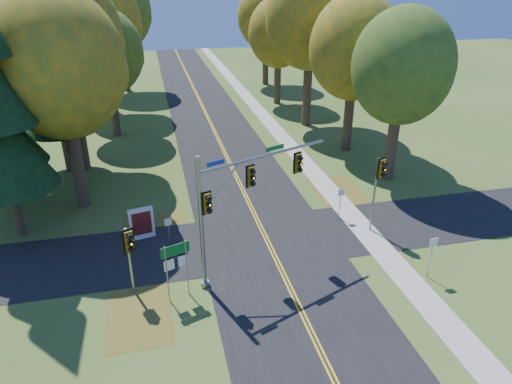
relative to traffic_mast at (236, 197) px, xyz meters
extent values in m
plane|color=#37521C|center=(2.39, 1.00, -4.60)|extent=(160.00, 160.00, 0.00)
cube|color=black|center=(2.39, 1.00, -4.59)|extent=(8.00, 160.00, 0.02)
cube|color=black|center=(2.39, 3.00, -4.59)|extent=(60.00, 6.00, 0.02)
cube|color=gold|center=(2.29, 1.00, -4.57)|extent=(0.10, 160.00, 0.01)
cube|color=gold|center=(2.49, 1.00, -4.57)|extent=(0.10, 160.00, 0.01)
cube|color=#9E998E|center=(8.59, 1.00, -4.57)|extent=(1.60, 160.00, 0.06)
cube|color=brown|center=(-4.11, 5.00, -4.59)|extent=(4.00, 6.00, 0.00)
cube|color=brown|center=(9.19, 7.00, -4.59)|extent=(3.50, 8.00, 0.00)
cube|color=brown|center=(-5.11, -2.00, -4.59)|extent=(3.00, 5.00, 0.00)
cylinder|color=#38281C|center=(-8.81, 10.30, -1.22)|extent=(0.86, 0.86, 6.75)
ellipsoid|color=#B38017|center=(-8.81, 10.30, 4.95)|extent=(8.00, 8.00, 9.20)
sphere|color=#B38017|center=(-7.21, 11.50, 4.15)|extent=(4.80, 4.80, 4.80)
sphere|color=#B38017|center=(-10.21, 9.50, 5.75)|extent=(4.40, 4.40, 4.40)
cylinder|color=#38281C|center=(13.89, 9.70, -1.56)|extent=(0.83, 0.83, 6.08)
ellipsoid|color=#557023|center=(13.89, 9.70, 4.00)|extent=(7.20, 7.20, 8.28)
sphere|color=#557023|center=(15.33, 10.78, 3.28)|extent=(4.32, 4.32, 4.32)
sphere|color=#557023|center=(12.63, 8.98, 4.72)|extent=(3.96, 3.96, 3.96)
cylinder|color=#38281C|center=(-9.41, 17.20, -0.88)|extent=(0.89, 0.89, 7.42)
ellipsoid|color=#B38017|center=(-9.41, 17.20, 5.84)|extent=(8.60, 8.60, 9.89)
sphere|color=#B38017|center=(-7.69, 18.49, 4.98)|extent=(5.16, 5.16, 5.16)
sphere|color=#B38017|center=(-10.92, 16.34, 6.70)|extent=(4.73, 4.73, 4.73)
cylinder|color=#38281C|center=(13.29, 16.50, -1.45)|extent=(0.84, 0.84, 6.30)
ellipsoid|color=#B38017|center=(13.29, 16.50, 4.36)|extent=(7.60, 7.60, 8.74)
sphere|color=#B38017|center=(14.81, 17.64, 3.60)|extent=(4.56, 4.56, 4.56)
sphere|color=#B38017|center=(11.96, 15.74, 5.12)|extent=(4.18, 4.18, 4.18)
cylinder|color=#38281C|center=(-7.21, 25.40, -1.78)|extent=(0.81, 0.81, 5.62)
ellipsoid|color=#557023|center=(-7.21, 25.40, 3.41)|extent=(6.80, 6.80, 7.82)
sphere|color=#557023|center=(-5.85, 26.42, 2.73)|extent=(4.08, 4.08, 4.08)
sphere|color=#557023|center=(-8.40, 24.72, 4.09)|extent=(3.74, 3.74, 3.74)
cylinder|color=#38281C|center=(12.19, 24.60, -0.77)|extent=(0.90, 0.90, 7.65)
ellipsoid|color=#B38017|center=(12.19, 24.60, 6.13)|extent=(8.80, 8.80, 10.12)
sphere|color=#B38017|center=(13.95, 25.92, 5.25)|extent=(5.28, 5.28, 5.28)
sphere|color=#B38017|center=(10.65, 23.72, 7.01)|extent=(4.84, 4.84, 4.84)
cylinder|color=#38281C|center=(-7.81, 34.10, -1.11)|extent=(0.87, 0.87, 6.98)
ellipsoid|color=#B38017|center=(-7.81, 34.10, 5.25)|extent=(8.20, 8.20, 9.43)
sphere|color=#B38017|center=(-6.17, 35.33, 4.43)|extent=(4.92, 4.92, 4.92)
sphere|color=#B38017|center=(-9.25, 33.28, 6.07)|extent=(4.51, 4.51, 4.51)
cylinder|color=#38281C|center=(11.59, 33.80, -1.67)|extent=(0.82, 0.82, 5.85)
ellipsoid|color=#B38017|center=(11.59, 33.80, 3.70)|extent=(7.00, 7.00, 8.05)
sphere|color=#B38017|center=(12.99, 34.85, 3.00)|extent=(4.20, 4.20, 4.20)
sphere|color=#B38017|center=(10.36, 33.10, 4.40)|extent=(3.85, 3.85, 3.85)
cylinder|color=#38281C|center=(-6.61, 45.00, -1.00)|extent=(0.88, 0.88, 7.20)
ellipsoid|color=#557023|center=(-6.61, 45.00, 5.54)|extent=(8.40, 8.40, 9.66)
sphere|color=#557023|center=(-4.93, 46.26, 4.70)|extent=(5.04, 5.04, 5.04)
sphere|color=#557023|center=(-8.08, 44.16, 6.38)|extent=(4.62, 4.62, 4.62)
cylinder|color=#38281C|center=(12.79, 44.50, -1.33)|extent=(0.85, 0.85, 6.53)
ellipsoid|color=#B38017|center=(12.79, 44.50, 4.66)|extent=(7.80, 7.80, 8.97)
sphere|color=#B38017|center=(14.35, 45.67, 3.88)|extent=(4.68, 4.68, 4.68)
sphere|color=#B38017|center=(11.42, 43.72, 5.44)|extent=(4.29, 4.29, 4.29)
cylinder|color=#38281C|center=(-12.11, 7.00, -2.98)|extent=(0.50, 0.50, 3.24)
cone|color=black|center=(-12.11, 7.00, 1.23)|extent=(5.60, 5.60, 5.17)
cylinder|color=#38281C|center=(-13.61, 12.00, -3.16)|extent=(0.50, 0.50, 2.88)
cylinder|color=#38281C|center=(-10.61, 17.00, -2.89)|extent=(0.50, 0.50, 3.42)
cone|color=black|center=(-10.61, 17.00, 1.55)|extent=(5.60, 5.60, 5.45)
cone|color=black|center=(-10.61, 17.00, 5.45)|extent=(4.57, 4.57, 5.45)
cylinder|color=gray|center=(-1.81, -0.70, -1.02)|extent=(0.22, 0.22, 7.15)
cylinder|color=gray|center=(-1.81, -0.70, -4.44)|extent=(0.45, 0.45, 0.31)
cylinder|color=gray|center=(1.73, 0.76, 1.73)|extent=(7.13, 3.06, 0.14)
cylinder|color=gray|center=(-0.77, -0.27, 0.71)|extent=(2.17, 0.97, 2.11)
cylinder|color=gray|center=(0.83, 0.39, 1.55)|extent=(0.04, 0.04, 0.37)
cube|color=#72590C|center=(0.83, 0.39, 0.86)|extent=(0.44, 0.42, 1.02)
cube|color=black|center=(0.83, 0.39, 0.86)|extent=(0.50, 0.23, 1.20)
sphere|color=orange|center=(0.92, 0.18, 0.86)|extent=(0.18, 0.18, 0.18)
cylinder|color=black|center=(0.92, 0.18, 1.18)|extent=(0.29, 0.24, 0.25)
cylinder|color=black|center=(0.92, 0.18, 0.86)|extent=(0.29, 0.24, 0.25)
cylinder|color=black|center=(0.92, 0.18, 0.53)|extent=(0.29, 0.24, 0.25)
cylinder|color=gray|center=(3.66, 1.56, 1.55)|extent=(0.04, 0.04, 0.37)
cube|color=#72590C|center=(3.66, 1.56, 0.86)|extent=(0.44, 0.42, 1.02)
cube|color=black|center=(3.66, 1.56, 0.86)|extent=(0.50, 0.23, 1.20)
sphere|color=orange|center=(3.75, 1.35, 0.86)|extent=(0.18, 0.18, 0.18)
cylinder|color=black|center=(3.75, 1.35, 1.18)|extent=(0.29, 0.24, 0.25)
cylinder|color=black|center=(3.75, 1.35, 0.86)|extent=(0.29, 0.24, 0.25)
cylinder|color=black|center=(3.75, 1.35, 0.53)|extent=(0.29, 0.24, 0.25)
cube|color=#72590C|center=(-1.52, -0.74, 0.20)|extent=(0.44, 0.42, 1.02)
cube|color=black|center=(-1.52, -0.74, 0.20)|extent=(0.50, 0.23, 1.20)
sphere|color=orange|center=(-1.43, -0.96, 0.20)|extent=(0.18, 0.18, 0.18)
cylinder|color=black|center=(-1.43, -0.96, 0.53)|extent=(0.29, 0.24, 0.25)
cylinder|color=black|center=(-1.43, -0.96, 0.20)|extent=(0.29, 0.24, 0.25)
cylinder|color=black|center=(-1.43, -0.96, -0.12)|extent=(0.29, 0.24, 0.25)
cube|color=navy|center=(-0.96, -0.35, 2.02)|extent=(0.86, 0.39, 0.22)
cube|color=#0C5926|center=(2.25, 0.98, 2.02)|extent=(1.05, 0.47, 0.22)
cylinder|color=gray|center=(8.97, 2.61, -2.17)|extent=(0.13, 0.13, 4.85)
cube|color=#72590C|center=(9.05, 2.38, -0.29)|extent=(0.47, 0.44, 1.10)
cube|color=black|center=(9.05, 2.38, -0.29)|extent=(0.55, 0.24, 1.30)
sphere|color=orange|center=(9.14, 2.14, -0.29)|extent=(0.20, 0.20, 0.20)
cylinder|color=black|center=(9.14, 2.14, 0.06)|extent=(0.31, 0.26, 0.26)
cylinder|color=black|center=(9.14, 2.14, -0.29)|extent=(0.31, 0.26, 0.26)
cylinder|color=black|center=(9.14, 2.14, -0.65)|extent=(0.31, 0.26, 0.26)
cylinder|color=#9A9DA3|center=(-5.38, -0.26, -2.78)|extent=(0.14, 0.14, 3.64)
cube|color=#72590C|center=(-5.28, -0.49, -1.52)|extent=(0.49, 0.47, 1.14)
cube|color=black|center=(-5.28, -0.49, -1.52)|extent=(0.56, 0.27, 1.34)
sphere|color=orange|center=(-5.18, -0.73, -1.52)|extent=(0.20, 0.20, 0.20)
cylinder|color=black|center=(-5.18, -0.73, -1.16)|extent=(0.32, 0.28, 0.27)
cylinder|color=black|center=(-5.18, -0.73, -1.52)|extent=(0.32, 0.28, 0.27)
cylinder|color=black|center=(-5.18, -0.73, -1.89)|extent=(0.32, 0.28, 0.27)
cylinder|color=gray|center=(-3.66, -1.46, -3.04)|extent=(0.06, 0.06, 3.12)
cylinder|color=gray|center=(-2.68, -1.12, -3.04)|extent=(0.06, 0.06, 3.12)
cube|color=#0C5A24|center=(-3.18, -1.26, -1.84)|extent=(1.39, 0.52, 0.57)
cube|color=silver|center=(-3.18, -1.26, -1.84)|extent=(1.18, 0.41, 0.08)
cube|color=silver|center=(-3.52, -1.38, -2.57)|extent=(0.50, 0.21, 0.57)
cube|color=black|center=(-3.52, -1.38, -2.22)|extent=(0.49, 0.18, 0.10)
cube|color=silver|center=(-2.84, -1.14, -2.57)|extent=(0.50, 0.21, 0.57)
cube|color=black|center=(-2.84, -1.14, -2.22)|extent=(0.49, 0.18, 0.10)
cube|color=silver|center=(-4.86, 4.86, -3.58)|extent=(1.47, 0.51, 2.03)
cube|color=maroon|center=(-4.84, 4.75, -3.53)|extent=(1.11, 0.26, 1.46)
cube|color=silver|center=(-5.41, 4.74, -4.43)|extent=(0.11, 0.11, 0.34)
cube|color=silver|center=(-4.31, 4.98, -4.43)|extent=(0.11, 0.11, 0.34)
cylinder|color=gray|center=(7.66, 4.48, -3.50)|extent=(0.05, 0.05, 2.20)
cube|color=silver|center=(7.67, 4.46, -2.70)|extent=(0.42, 0.07, 0.45)
cylinder|color=gray|center=(9.75, -2.57, -3.36)|extent=(0.06, 0.06, 2.47)
cube|color=silver|center=(9.75, -2.59, -2.47)|extent=(0.47, 0.07, 0.50)
cylinder|color=gray|center=(-3.33, 3.20, -3.53)|extent=(0.05, 0.05, 2.13)
cube|color=silver|center=(-3.33, 3.18, -2.75)|extent=(0.40, 0.15, 0.44)
camera|label=1|loc=(-3.58, -19.83, 9.93)|focal=32.00mm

